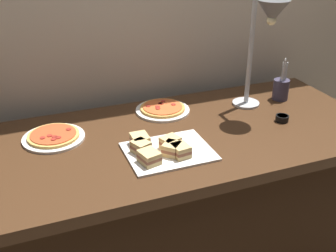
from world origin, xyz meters
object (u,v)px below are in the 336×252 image
object	(u,v)px
sandwich_platter	(162,149)
pizza_plate_front	(163,109)
heat_lamp	(267,24)
sauce_cup_near	(282,118)
utensil_holder	(281,89)
pizza_plate_center	(54,137)

from	to	relation	value
sandwich_platter	pizza_plate_front	bearing A→B (deg)	69.12
heat_lamp	sauce_cup_near	distance (m)	0.45
pizza_plate_front	sandwich_platter	bearing A→B (deg)	-110.88
sandwich_platter	utensil_holder	bearing A→B (deg)	21.59
pizza_plate_front	pizza_plate_center	world-z (taller)	same
pizza_plate_front	utensil_holder	xyz separation A→B (m)	(0.64, -0.08, 0.05)
sauce_cup_near	utensil_holder	distance (m)	0.28
pizza_plate_front	sandwich_platter	size ratio (longest dim) A/B	0.77
pizza_plate_front	pizza_plate_center	size ratio (longest dim) A/B	1.00
heat_lamp	pizza_plate_front	xyz separation A→B (m)	(-0.44, 0.19, -0.43)
heat_lamp	sandwich_platter	xyz separation A→B (m)	(-0.59, -0.20, -0.42)
pizza_plate_center	sauce_cup_near	distance (m)	1.07
heat_lamp	utensil_holder	distance (m)	0.45
pizza_plate_center	sandwich_platter	xyz separation A→B (m)	(0.40, -0.30, 0.01)
sandwich_platter	utensil_holder	world-z (taller)	utensil_holder
pizza_plate_front	pizza_plate_center	xyz separation A→B (m)	(-0.55, -0.10, -0.00)
sandwich_platter	sauce_cup_near	size ratio (longest dim) A/B	5.64
pizza_plate_center	sauce_cup_near	bearing A→B (deg)	-11.54
heat_lamp	sauce_cup_near	xyz separation A→B (m)	(0.06, -0.12, -0.43)
pizza_plate_front	utensil_holder	distance (m)	0.65
pizza_plate_center	utensil_holder	bearing A→B (deg)	0.92
pizza_plate_front	sauce_cup_near	size ratio (longest dim) A/B	4.33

